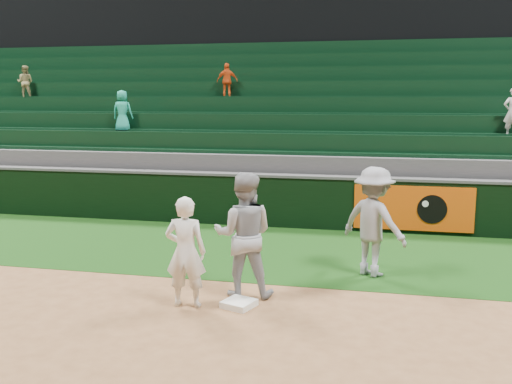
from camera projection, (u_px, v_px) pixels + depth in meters
ground at (223, 301)px, 8.58m from camera, size 70.00×70.00×0.00m
foul_grass at (263, 250)px, 11.47m from camera, size 36.00×4.20×0.01m
upper_deck at (332, 28)px, 24.42m from camera, size 40.00×12.00×12.00m
first_base at (239, 304)px, 8.36m from camera, size 0.54×0.54×0.09m
first_baseman at (186, 252)px, 8.26m from camera, size 0.63×0.45×1.64m
baserunner at (244, 235)px, 8.69m from camera, size 1.02×0.85×1.93m
base_coach at (374, 222)px, 9.69m from camera, size 1.40×1.24×1.88m
field_wall at (283, 200)px, 13.48m from camera, size 36.00×0.45×1.25m
stadium_seating at (304, 143)px, 16.95m from camera, size 36.00×5.95×4.85m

